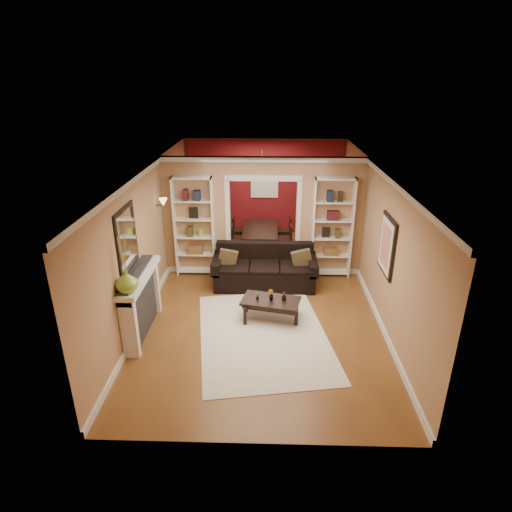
{
  "coord_description": "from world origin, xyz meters",
  "views": [
    {
      "loc": [
        0.12,
        -8.07,
        4.33
      ],
      "look_at": [
        -0.1,
        -0.8,
        1.23
      ],
      "focal_mm": 30.0,
      "sensor_mm": 36.0,
      "label": 1
    }
  ],
  "objects_px": {
    "sofa": "(265,267)",
    "bookshelf_right": "(332,228)",
    "coffee_table": "(271,309)",
    "fireplace": "(143,304)",
    "dining_table": "(262,238)",
    "bookshelf_left": "(194,227)"
  },
  "relations": [
    {
      "from": "coffee_table",
      "to": "fireplace",
      "type": "distance_m",
      "value": 2.37
    },
    {
      "from": "bookshelf_left",
      "to": "fireplace",
      "type": "height_order",
      "value": "bookshelf_left"
    },
    {
      "from": "bookshelf_left",
      "to": "bookshelf_right",
      "type": "bearing_deg",
      "value": 0.0
    },
    {
      "from": "fireplace",
      "to": "dining_table",
      "type": "xyz_separation_m",
      "value": [
        2.03,
        4.12,
        -0.29
      ]
    },
    {
      "from": "sofa",
      "to": "fireplace",
      "type": "bearing_deg",
      "value": -137.67
    },
    {
      "from": "bookshelf_right",
      "to": "fireplace",
      "type": "distance_m",
      "value": 4.47
    },
    {
      "from": "coffee_table",
      "to": "dining_table",
      "type": "distance_m",
      "value": 3.59
    },
    {
      "from": "fireplace",
      "to": "coffee_table",
      "type": "bearing_deg",
      "value": 13.26
    },
    {
      "from": "bookshelf_right",
      "to": "fireplace",
      "type": "height_order",
      "value": "bookshelf_right"
    },
    {
      "from": "sofa",
      "to": "coffee_table",
      "type": "bearing_deg",
      "value": -84.65
    },
    {
      "from": "bookshelf_right",
      "to": "dining_table",
      "type": "xyz_separation_m",
      "value": [
        -1.61,
        1.59,
        -0.86
      ]
    },
    {
      "from": "coffee_table",
      "to": "dining_table",
      "type": "relative_size",
      "value": 0.66
    },
    {
      "from": "fireplace",
      "to": "bookshelf_right",
      "type": "bearing_deg",
      "value": 34.8
    },
    {
      "from": "coffee_table",
      "to": "bookshelf_right",
      "type": "distance_m",
      "value": 2.6
    },
    {
      "from": "bookshelf_right",
      "to": "fireplace",
      "type": "relative_size",
      "value": 1.35
    },
    {
      "from": "bookshelf_right",
      "to": "dining_table",
      "type": "height_order",
      "value": "bookshelf_right"
    },
    {
      "from": "sofa",
      "to": "coffee_table",
      "type": "relative_size",
      "value": 2.11
    },
    {
      "from": "sofa",
      "to": "bookshelf_right",
      "type": "distance_m",
      "value": 1.76
    },
    {
      "from": "bookshelf_left",
      "to": "fireplace",
      "type": "bearing_deg",
      "value": -102.05
    },
    {
      "from": "sofa",
      "to": "fireplace",
      "type": "xyz_separation_m",
      "value": [
        -2.14,
        -1.95,
        0.14
      ]
    },
    {
      "from": "coffee_table",
      "to": "fireplace",
      "type": "height_order",
      "value": "fireplace"
    },
    {
      "from": "bookshelf_left",
      "to": "fireplace",
      "type": "relative_size",
      "value": 1.35
    }
  ]
}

